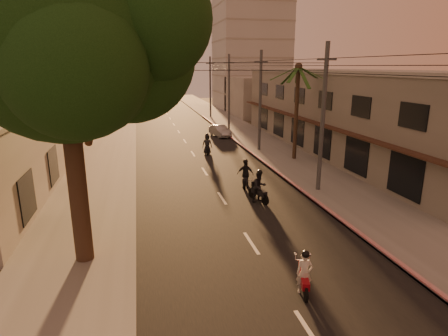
{
  "coord_description": "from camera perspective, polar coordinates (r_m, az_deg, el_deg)",
  "views": [
    {
      "loc": [
        -4.55,
        -12.53,
        7.62
      ],
      "look_at": [
        0.06,
        7.71,
        1.96
      ],
      "focal_mm": 30.0,
      "sensor_mm": 36.0,
      "label": 1
    }
  ],
  "objects": [
    {
      "name": "parked_car",
      "position": [
        42.04,
        -0.62,
        5.68
      ],
      "size": [
        2.64,
        4.23,
        1.24
      ],
      "primitive_type": "imported",
      "rotation": [
        0.0,
        0.0,
        0.18
      ],
      "color": "#9A9CA2",
      "rests_on": "ground"
    },
    {
      "name": "distant_tower",
      "position": [
        71.82,
        4.1,
        20.33
      ],
      "size": [
        12.1,
        12.1,
        28.0
      ],
      "color": "#B7B5B2",
      "rests_on": "ground"
    },
    {
      "name": "road",
      "position": [
        33.71,
        -4.74,
        2.17
      ],
      "size": [
        10.0,
        140.0,
        0.02
      ],
      "primitive_type": "cube",
      "color": "black",
      "rests_on": "ground"
    },
    {
      "name": "ground",
      "position": [
        15.35,
        6.4,
        -14.6
      ],
      "size": [
        160.0,
        160.0,
        0.0
      ],
      "primitive_type": "plane",
      "color": "#383023",
      "rests_on": "ground"
    },
    {
      "name": "filler_left_near",
      "position": [
        47.78,
        -24.36,
        7.41
      ],
      "size": [
        8.0,
        14.0,
        4.4
      ],
      "primitive_type": "cube",
      "color": "#AAA499",
      "rests_on": "ground"
    },
    {
      "name": "sidewalk_right",
      "position": [
        35.5,
        7.34,
        2.84
      ],
      "size": [
        5.0,
        140.0,
        0.12
      ],
      "primitive_type": "cube",
      "color": "slate",
      "rests_on": "ground"
    },
    {
      "name": "scooter_red",
      "position": [
        13.65,
        12.14,
        -15.5
      ],
      "size": [
        0.82,
        1.61,
        1.61
      ],
      "rotation": [
        0.0,
        0.0,
        -0.28
      ],
      "color": "black",
      "rests_on": "ground"
    },
    {
      "name": "sidewalk_left",
      "position": [
        33.52,
        -17.54,
        1.51
      ],
      "size": [
        5.0,
        140.0,
        0.12
      ],
      "primitive_type": "cube",
      "color": "slate",
      "rests_on": "ground"
    },
    {
      "name": "filler_left_far",
      "position": [
        65.34,
        -21.5,
        10.62
      ],
      "size": [
        8.0,
        14.0,
        7.0
      ],
      "primitive_type": "cube",
      "color": "#AAA499",
      "rests_on": "ground"
    },
    {
      "name": "scooter_mid_b",
      "position": [
        24.18,
        3.27,
        -0.99
      ],
      "size": [
        1.32,
        1.85,
        1.9
      ],
      "rotation": [
        0.0,
        0.0,
        -0.34
      ],
      "color": "black",
      "rests_on": "ground"
    },
    {
      "name": "scooter_mid_a",
      "position": [
        21.66,
        5.39,
        -2.94
      ],
      "size": [
        1.26,
        1.91,
        1.93
      ],
      "rotation": [
        0.0,
        0.0,
        0.29
      ],
      "color": "black",
      "rests_on": "ground"
    },
    {
      "name": "shophouse_row",
      "position": [
        35.92,
        18.47,
        8.14
      ],
      "size": [
        8.8,
        34.2,
        7.3
      ],
      "color": "gray",
      "rests_on": "ground"
    },
    {
      "name": "filler_right",
      "position": [
        60.62,
        5.12,
        10.84
      ],
      "size": [
        8.0,
        14.0,
        6.0
      ],
      "primitive_type": "cube",
      "color": "#AAA499",
      "rests_on": "ground"
    },
    {
      "name": "scooter_far_a",
      "position": [
        33.42,
        -2.58,
        3.56
      ],
      "size": [
        1.05,
        1.9,
        1.88
      ],
      "rotation": [
        0.0,
        0.0,
        -0.16
      ],
      "color": "black",
      "rests_on": "ground"
    },
    {
      "name": "broadleaf_tree",
      "position": [
        14.84,
        -21.85,
        17.53
      ],
      "size": [
        9.6,
        8.7,
        12.1
      ],
      "color": "black",
      "rests_on": "ground"
    },
    {
      "name": "curb_stripe",
      "position": [
        30.12,
        6.29,
        0.72
      ],
      "size": [
        0.2,
        60.0,
        0.2
      ],
      "primitive_type": "cube",
      "color": "#B6131E",
      "rests_on": "ground"
    },
    {
      "name": "utility_poles",
      "position": [
        34.27,
        5.61,
        13.38
      ],
      "size": [
        1.2,
        48.26,
        9.0
      ],
      "color": "#38383A",
      "rests_on": "ground"
    },
    {
      "name": "palm_tree",
      "position": [
        31.17,
        11.26,
        14.12
      ],
      "size": [
        5.0,
        5.0,
        8.2
      ],
      "color": "black",
      "rests_on": "ground"
    }
  ]
}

